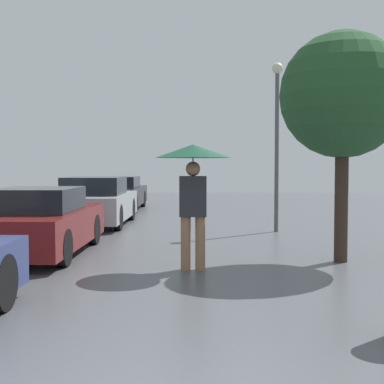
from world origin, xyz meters
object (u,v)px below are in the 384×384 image
(parked_car_third, at_px, (96,202))
(street_lamp, at_px, (277,123))
(parked_car_second, at_px, (41,223))
(tree, at_px, (343,96))
(pedestrian, at_px, (193,168))
(parked_car_farthest, at_px, (119,194))

(parked_car_third, height_order, street_lamp, street_lamp)
(parked_car_second, xyz_separation_m, tree, (5.42, -0.69, 2.26))
(parked_car_third, relative_size, tree, 1.06)
(tree, bearing_deg, street_lamp, 96.93)
(parked_car_second, distance_m, tree, 5.91)
(pedestrian, relative_size, parked_car_second, 0.49)
(street_lamp, bearing_deg, tree, -83.07)
(parked_car_farthest, distance_m, tree, 12.41)
(parked_car_third, xyz_separation_m, tree, (5.35, -5.66, 2.22))
(parked_car_third, bearing_deg, street_lamp, -16.62)
(parked_car_second, bearing_deg, parked_car_farthest, 90.32)
(pedestrian, relative_size, street_lamp, 0.47)
(pedestrian, distance_m, street_lamp, 5.48)
(street_lamp, bearing_deg, parked_car_third, 163.38)
(parked_car_third, bearing_deg, parked_car_farthest, 91.44)
(tree, height_order, street_lamp, street_lamp)
(parked_car_third, relative_size, street_lamp, 1.00)
(parked_car_farthest, bearing_deg, tree, -63.32)
(pedestrian, xyz_separation_m, parked_car_second, (-2.87, 1.44, -1.03))
(parked_car_second, height_order, parked_car_farthest, same)
(parked_car_farthest, distance_m, street_lamp, 8.60)
(parked_car_farthest, xyz_separation_m, street_lamp, (4.97, -6.69, 2.12))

